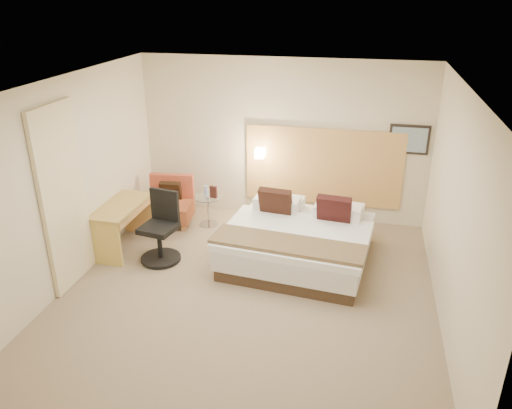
% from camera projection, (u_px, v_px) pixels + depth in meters
% --- Properties ---
extents(floor, '(4.80, 5.00, 0.02)m').
position_uv_depth(floor, '(248.00, 291.00, 6.61)').
color(floor, '#7F6D55').
rests_on(floor, ground).
extents(ceiling, '(4.80, 5.00, 0.02)m').
position_uv_depth(ceiling, '(247.00, 84.00, 5.52)').
color(ceiling, white).
rests_on(ceiling, floor).
extents(wall_back, '(4.80, 0.02, 2.70)m').
position_uv_depth(wall_back, '(282.00, 140.00, 8.31)').
color(wall_back, beige).
rests_on(wall_back, floor).
extents(wall_front, '(4.80, 0.02, 2.70)m').
position_uv_depth(wall_front, '(171.00, 320.00, 3.82)').
color(wall_front, beige).
rests_on(wall_front, floor).
extents(wall_left, '(0.02, 5.00, 2.70)m').
position_uv_depth(wall_left, '(69.00, 182.00, 6.55)').
color(wall_left, beige).
rests_on(wall_left, floor).
extents(wall_right, '(0.02, 5.00, 2.70)m').
position_uv_depth(wall_right, '(456.00, 215.00, 5.59)').
color(wall_right, beige).
rests_on(wall_right, floor).
extents(headboard_panel, '(2.60, 0.04, 1.30)m').
position_uv_depth(headboard_panel, '(323.00, 167.00, 8.30)').
color(headboard_panel, tan).
rests_on(headboard_panel, wall_back).
extents(art_frame, '(0.62, 0.03, 0.47)m').
position_uv_depth(art_frame, '(409.00, 139.00, 7.82)').
color(art_frame, black).
rests_on(art_frame, wall_back).
extents(art_canvas, '(0.54, 0.01, 0.39)m').
position_uv_depth(art_canvas, '(409.00, 140.00, 7.81)').
color(art_canvas, gray).
rests_on(art_canvas, wall_back).
extents(lamp_arm, '(0.02, 0.12, 0.02)m').
position_uv_depth(lamp_arm, '(261.00, 152.00, 8.38)').
color(lamp_arm, silver).
rests_on(lamp_arm, wall_back).
extents(lamp_shade, '(0.15, 0.15, 0.15)m').
position_uv_depth(lamp_shade, '(260.00, 153.00, 8.33)').
color(lamp_shade, '#FDEBC5').
rests_on(lamp_shade, wall_back).
extents(curtain, '(0.06, 0.90, 2.42)m').
position_uv_depth(curtain, '(63.00, 198.00, 6.37)').
color(curtain, beige).
rests_on(curtain, wall_left).
extents(bottle_a, '(0.06, 0.06, 0.18)m').
position_uv_depth(bottle_a, '(206.00, 191.00, 8.24)').
color(bottle_a, '#9BB8EF').
rests_on(bottle_a, side_table).
extents(menu_folder, '(0.13, 0.07, 0.20)m').
position_uv_depth(menu_folder, '(213.00, 192.00, 8.17)').
color(menu_folder, '#391A17').
rests_on(menu_folder, side_table).
extents(bed, '(2.19, 2.15, 0.98)m').
position_uv_depth(bed, '(299.00, 240.00, 7.25)').
color(bed, '#39291C').
rests_on(bed, floor).
extents(lounge_chair, '(0.82, 0.74, 0.79)m').
position_uv_depth(lounge_chair, '(170.00, 205.00, 8.44)').
color(lounge_chair, '#A2774C').
rests_on(lounge_chair, floor).
extents(side_table, '(0.54, 0.54, 0.51)m').
position_uv_depth(side_table, '(208.00, 209.00, 8.34)').
color(side_table, '#BABCC0').
rests_on(side_table, floor).
extents(desk, '(0.54, 1.16, 0.72)m').
position_uv_depth(desk, '(123.00, 214.00, 7.48)').
color(desk, '#A98B42').
rests_on(desk, floor).
extents(desk_chair, '(0.67, 0.67, 1.03)m').
position_uv_depth(desk_chair, '(161.00, 233.00, 7.22)').
color(desk_chair, black).
rests_on(desk_chair, floor).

